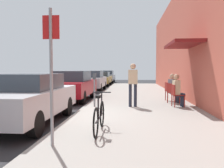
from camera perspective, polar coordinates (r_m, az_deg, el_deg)
name	(u,v)px	position (r m, az deg, el deg)	size (l,w,h in m)	color
ground_plane	(73,117)	(8.05, -9.20, -7.91)	(60.00, 60.00, 0.00)	#2D2D30
sidewalk_slab	(140,107)	(9.79, 6.66, -5.52)	(4.50, 32.00, 0.12)	#9E9B93
building_facade	(202,31)	(10.16, 20.72, 11.79)	(1.40, 32.00, 6.19)	#BC5442
parked_car_0	(28,98)	(7.36, -19.49, -3.16)	(1.80, 4.40, 1.46)	#B7B7BC
parked_car_1	(73,85)	(12.46, -9.30, -0.33)	(1.80, 4.40, 1.52)	maroon
parked_car_2	(92,80)	(18.23, -4.82, 0.87)	(1.80, 4.40, 1.50)	#B7B7BC
parked_car_3	(101,79)	(23.76, -2.59, 1.31)	(1.80, 4.40, 1.37)	#A58433
parked_car_4	(107,77)	(29.03, -1.26, 1.80)	(1.80, 4.40, 1.49)	#B7B7BC
parking_meter	(94,87)	(9.44, -4.21, -0.78)	(0.12, 0.10, 1.32)	slate
street_sign	(51,66)	(4.64, -14.32, 4.12)	(0.32, 0.06, 2.60)	gray
bicycle_0	(99,117)	(5.62, -3.07, -7.83)	(0.46, 1.71, 0.90)	black
cafe_chair_0	(176,94)	(9.72, 15.08, -2.32)	(0.50, 0.50, 0.87)	maroon
seated_patron_0	(178,89)	(9.72, 15.44, -1.19)	(0.46, 0.40, 1.29)	#232838
cafe_chair_1	(172,92)	(10.68, 14.15, -1.80)	(0.56, 0.56, 0.87)	maroon
seated_patron_1	(173,87)	(10.70, 14.45, -0.77)	(0.51, 0.47, 1.29)	#232838
cafe_chair_2	(169,90)	(11.49, 13.46, -1.43)	(0.50, 0.50, 0.87)	maroon
pedestrian_standing	(133,81)	(9.38, 5.02, 0.62)	(0.36, 0.22, 1.70)	#232838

